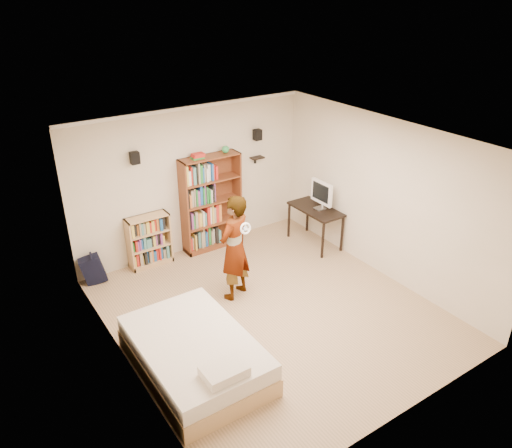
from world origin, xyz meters
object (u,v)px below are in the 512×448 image
(tall_bookshelf, at_px, (211,203))
(low_bookshelf, at_px, (149,241))
(person, at_px, (234,248))
(computer_desk, at_px, (315,226))
(daybed, at_px, (195,350))

(tall_bookshelf, height_order, low_bookshelf, tall_bookshelf)
(low_bookshelf, bearing_deg, person, -65.96)
(tall_bookshelf, bearing_deg, low_bookshelf, 178.90)
(computer_desk, xyz_separation_m, daybed, (-3.52, -1.81, -0.07))
(tall_bookshelf, bearing_deg, person, -107.28)
(person, bearing_deg, tall_bookshelf, -130.87)
(low_bookshelf, height_order, daybed, low_bookshelf)
(tall_bookshelf, relative_size, low_bookshelf, 1.91)
(computer_desk, bearing_deg, daybed, -152.73)
(tall_bookshelf, distance_m, daybed, 3.42)
(low_bookshelf, relative_size, daybed, 0.46)
(tall_bookshelf, xyz_separation_m, daybed, (-1.85, -2.81, -0.60))
(computer_desk, bearing_deg, person, -163.52)
(low_bookshelf, relative_size, computer_desk, 0.86)
(low_bookshelf, height_order, computer_desk, low_bookshelf)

